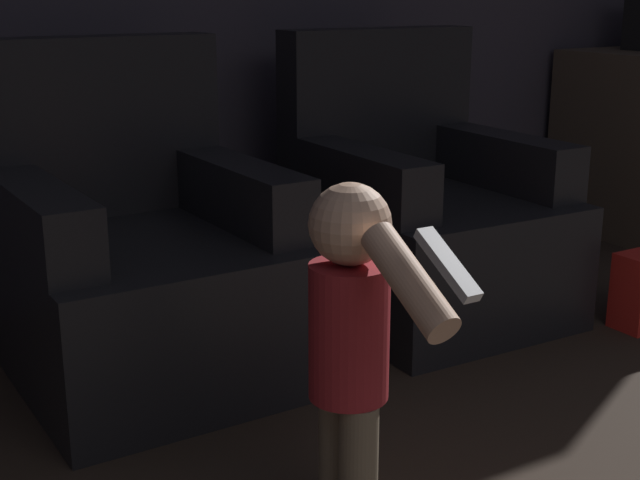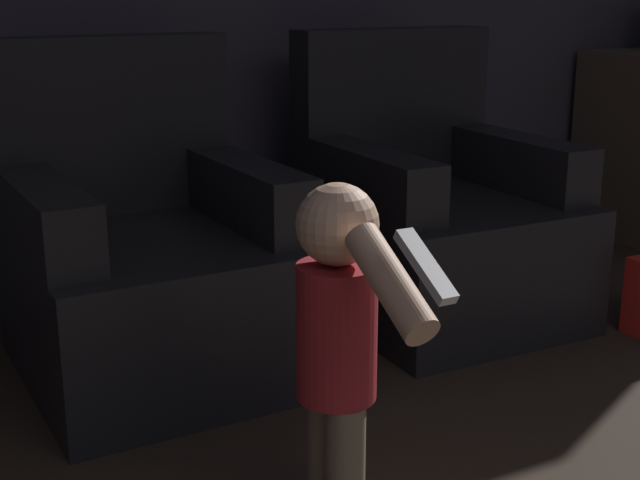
{
  "view_description": "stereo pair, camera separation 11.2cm",
  "coord_description": "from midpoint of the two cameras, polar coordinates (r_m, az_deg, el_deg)",
  "views": [
    {
      "loc": [
        -1.29,
        1.19,
        1.18
      ],
      "look_at": [
        -0.1,
        3.19,
        0.52
      ],
      "focal_mm": 50.0,
      "sensor_mm": 36.0,
      "label": 1
    },
    {
      "loc": [
        -1.2,
        1.13,
        1.18
      ],
      "look_at": [
        -0.1,
        3.19,
        0.52
      ],
      "focal_mm": 50.0,
      "sensor_mm": 36.0,
      "label": 2
    }
  ],
  "objects": [
    {
      "name": "armchair_right",
      "position": [
        3.33,
        5.5,
        1.32
      ],
      "size": [
        0.81,
        0.91,
        1.03
      ],
      "rotation": [
        0.0,
        0.0,
        -0.01
      ],
      "color": "black",
      "rests_on": "ground_plane"
    },
    {
      "name": "person_toddler",
      "position": [
        1.91,
        0.32,
        -5.96
      ],
      "size": [
        0.17,
        0.55,
        0.8
      ],
      "rotation": [
        0.0,
        0.0,
        1.5
      ],
      "color": "brown",
      "rests_on": "ground_plane"
    },
    {
      "name": "armchair_left",
      "position": [
        2.85,
        -12.57,
        -1.56
      ],
      "size": [
        0.81,
        0.92,
        1.03
      ],
      "rotation": [
        0.0,
        0.0,
        0.02
      ],
      "color": "black",
      "rests_on": "ground_plane"
    }
  ]
}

